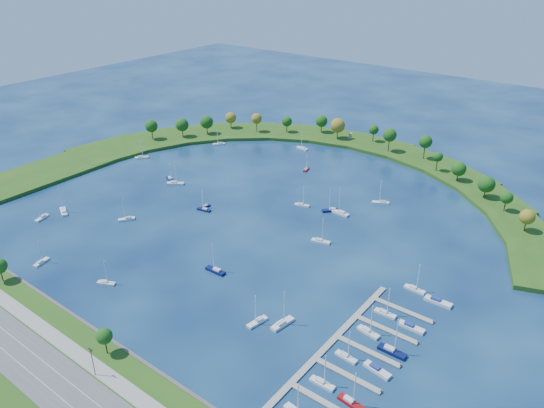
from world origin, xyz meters
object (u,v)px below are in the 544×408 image
Objects in this scene: moored_boat_14 at (204,206)px; dock_system at (346,357)px; docked_boat_4 at (346,356)px; moored_boat_9 at (257,321)px; moored_boat_0 at (41,262)px; moored_boat_17 at (204,209)px; moored_boat_4 at (215,270)px; docked_boat_11 at (438,301)px; moored_boat_5 at (331,210)px; moored_boat_2 at (381,202)px; docked_boat_5 at (377,370)px; moored_boat_20 at (175,183)px; moored_boat_10 at (42,217)px; moored_boat_12 at (127,218)px; harbor_tower at (350,136)px; docked_boat_7 at (392,351)px; moored_boat_16 at (282,323)px; moored_boat_13 at (63,211)px; docked_boat_6 at (368,331)px; moored_boat_1 at (106,282)px; docked_boat_2 at (322,382)px; moored_boat_11 at (306,169)px; moored_boat_15 at (171,179)px; moored_boat_3 at (340,212)px; moored_boat_6 at (302,205)px; moored_boat_18 at (302,148)px; moored_boat_7 at (141,157)px; moored_boat_8 at (321,241)px; docked_boat_8 at (385,313)px; moored_boat_19 at (219,144)px; docked_boat_9 at (411,327)px; docked_boat_3 at (351,402)px.

dock_system is at bearing 70.57° from moored_boat_14.
moored_boat_9 is at bearing -168.87° from docked_boat_4.
moored_boat_0 reaches higher than moored_boat_17.
moored_boat_4 is 1.31× the size of docked_boat_11.
moored_boat_2 is at bearing -171.79° from moored_boat_5.
moored_boat_17 is at bearing 168.29° from docked_boat_5.
moored_boat_0 is 0.79× the size of moored_boat_20.
moored_boat_10 is 40.98m from moored_boat_12.
moored_boat_2 reaches higher than harbor_tower.
docked_boat_7 is at bearing 89.23° from moored_boat_2.
moored_boat_16 is at bearing -176.83° from docked_boat_4.
moored_boat_13 reaches higher than docked_boat_6.
moored_boat_17 is at bearing 75.62° from moored_boat_1.
moored_boat_16 reaches higher than docked_boat_2.
moored_boat_13 is at bearing 179.14° from dock_system.
moored_boat_13 is (-64.30, -117.06, 0.12)m from moored_boat_11.
moored_boat_0 is 0.83× the size of moored_boat_15.
moored_boat_3 is 56.63m from moored_boat_11.
moored_boat_6 is at bearing -145.09° from moored_boat_9.
moored_boat_7 is at bearing 51.20° from moored_boat_18.
moored_boat_12 reaches higher than moored_boat_17.
moored_boat_16 is (46.46, -79.35, 0.08)m from moored_boat_6.
harbor_tower is 204.59m from docked_boat_4.
moored_boat_3 is 1.10× the size of moored_boat_5.
docked_boat_4 is 14.82m from docked_boat_6.
moored_boat_4 is 145.98m from moored_boat_18.
docked_boat_6 is at bearing 122.55° from moored_boat_12.
dock_system is 7.39× the size of moored_boat_6.
docked_boat_5 is at bearing -153.70° from moored_boat_11.
moored_boat_3 is at bearing 164.30° from moored_boat_12.
moored_boat_3 is 1.01× the size of moored_boat_16.
moored_boat_5 is at bearing 149.87° from docked_boat_11.
moored_boat_8 is 0.95× the size of moored_boat_15.
moored_boat_16 is 94.04m from moored_boat_17.
moored_boat_2 is at bearing 125.63° from docked_boat_5.
moored_boat_16 is at bearing 69.26° from moored_boat_2.
moored_boat_20 is 1.35× the size of docked_boat_11.
moored_boat_18 is (-21.60, 27.22, 0.05)m from moored_boat_11.
moored_boat_10 is 0.97× the size of docked_boat_8.
moored_boat_16 is at bearing 114.58° from moored_boat_12.
docked_boat_7 is at bearing 77.07° from moored_boat_14.
docked_boat_6 is 0.88× the size of docked_boat_7.
moored_boat_3 reaches higher than moored_boat_19.
docked_boat_5 is at bearing 171.18° from moored_boat_4.
docked_boat_9 is (-0.03, 14.94, -0.28)m from docked_boat_7.
moored_boat_4 is 98.60m from moored_boat_10.
docked_boat_7 is at bearing -69.25° from moored_boat_7.
docked_boat_3 is 16.12m from docked_boat_5.
moored_boat_20 reaches higher than docked_boat_5.
moored_boat_6 is (-14.46, -3.99, -0.04)m from moored_boat_5.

